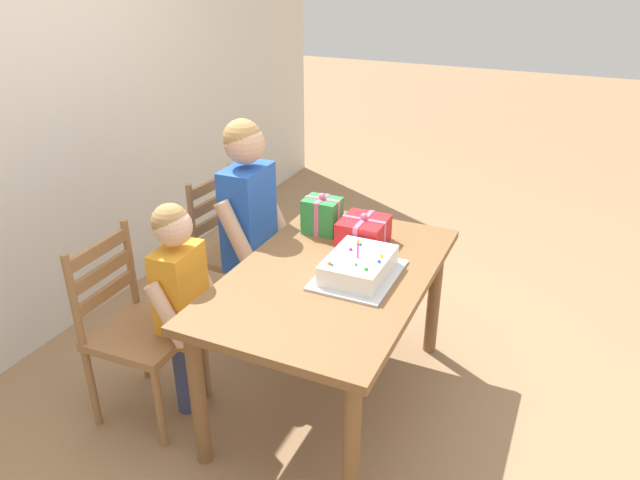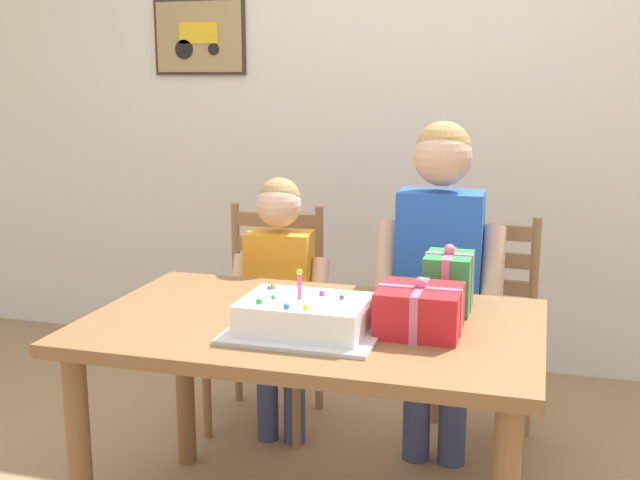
{
  "view_description": "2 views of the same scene",
  "coord_description": "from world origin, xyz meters",
  "px_view_note": "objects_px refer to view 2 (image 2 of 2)",
  "views": [
    {
      "loc": [
        -2.2,
        -0.94,
        2.06
      ],
      "look_at": [
        0.02,
        0.07,
        0.87
      ],
      "focal_mm": 33.39,
      "sensor_mm": 36.0,
      "label": 1
    },
    {
      "loc": [
        0.66,
        -2.19,
        1.47
      ],
      "look_at": [
        0.02,
        0.02,
        0.98
      ],
      "focal_mm": 44.0,
      "sensor_mm": 36.0,
      "label": 2
    }
  ],
  "objects_px": {
    "gift_box_red_large": "(448,282)",
    "chair_left": "(268,315)",
    "dining_table": "(312,352)",
    "birthday_cake": "(305,317)",
    "child_younger": "(280,285)",
    "child_older": "(439,261)",
    "chair_right": "(478,334)",
    "gift_box_beside_cake": "(420,310)"
  },
  "relations": [
    {
      "from": "birthday_cake",
      "to": "child_younger",
      "type": "relative_size",
      "value": 0.41
    },
    {
      "from": "gift_box_red_large",
      "to": "dining_table",
      "type": "bearing_deg",
      "value": -149.85
    },
    {
      "from": "dining_table",
      "to": "birthday_cake",
      "type": "bearing_deg",
      "value": -82.83
    },
    {
      "from": "child_older",
      "to": "child_younger",
      "type": "height_order",
      "value": "child_older"
    },
    {
      "from": "chair_right",
      "to": "child_younger",
      "type": "height_order",
      "value": "child_younger"
    },
    {
      "from": "birthday_cake",
      "to": "dining_table",
      "type": "bearing_deg",
      "value": 97.17
    },
    {
      "from": "child_older",
      "to": "child_younger",
      "type": "xyz_separation_m",
      "value": [
        -0.62,
        0.0,
        -0.14
      ]
    },
    {
      "from": "gift_box_beside_cake",
      "to": "chair_right",
      "type": "height_order",
      "value": "chair_right"
    },
    {
      "from": "gift_box_beside_cake",
      "to": "child_younger",
      "type": "bearing_deg",
      "value": 135.26
    },
    {
      "from": "chair_left",
      "to": "child_younger",
      "type": "xyz_separation_m",
      "value": [
        0.12,
        -0.19,
        0.19
      ]
    },
    {
      "from": "birthday_cake",
      "to": "chair_right",
      "type": "relative_size",
      "value": 0.48
    },
    {
      "from": "birthday_cake",
      "to": "chair_left",
      "type": "xyz_separation_m",
      "value": [
        -0.46,
        0.93,
        -0.31
      ]
    },
    {
      "from": "dining_table",
      "to": "gift_box_red_large",
      "type": "relative_size",
      "value": 6.34
    },
    {
      "from": "gift_box_red_large",
      "to": "chair_left",
      "type": "height_order",
      "value": "gift_box_red_large"
    },
    {
      "from": "gift_box_red_large",
      "to": "child_younger",
      "type": "height_order",
      "value": "child_younger"
    },
    {
      "from": "gift_box_beside_cake",
      "to": "child_younger",
      "type": "distance_m",
      "value": 0.93
    },
    {
      "from": "gift_box_red_large",
      "to": "child_older",
      "type": "distance_m",
      "value": 0.41
    },
    {
      "from": "chair_right",
      "to": "child_older",
      "type": "height_order",
      "value": "child_older"
    },
    {
      "from": "gift_box_beside_cake",
      "to": "chair_left",
      "type": "bearing_deg",
      "value": 132.87
    },
    {
      "from": "chair_left",
      "to": "child_older",
      "type": "height_order",
      "value": "child_older"
    },
    {
      "from": "child_younger",
      "to": "birthday_cake",
      "type": "bearing_deg",
      "value": -65.8
    },
    {
      "from": "chair_right",
      "to": "child_younger",
      "type": "relative_size",
      "value": 0.85
    },
    {
      "from": "chair_left",
      "to": "chair_right",
      "type": "height_order",
      "value": "same"
    },
    {
      "from": "birthday_cake",
      "to": "child_older",
      "type": "distance_m",
      "value": 0.8
    },
    {
      "from": "gift_box_red_large",
      "to": "chair_left",
      "type": "distance_m",
      "value": 1.07
    },
    {
      "from": "child_younger",
      "to": "gift_box_beside_cake",
      "type": "bearing_deg",
      "value": -44.74
    },
    {
      "from": "chair_left",
      "to": "child_younger",
      "type": "height_order",
      "value": "child_younger"
    },
    {
      "from": "chair_left",
      "to": "chair_right",
      "type": "relative_size",
      "value": 1.0
    },
    {
      "from": "gift_box_beside_cake",
      "to": "chair_right",
      "type": "relative_size",
      "value": 0.26
    },
    {
      "from": "child_older",
      "to": "child_younger",
      "type": "relative_size",
      "value": 1.21
    },
    {
      "from": "dining_table",
      "to": "child_older",
      "type": "distance_m",
      "value": 0.71
    },
    {
      "from": "dining_table",
      "to": "gift_box_beside_cake",
      "type": "bearing_deg",
      "value": -4.5
    },
    {
      "from": "child_older",
      "to": "child_younger",
      "type": "distance_m",
      "value": 0.64
    },
    {
      "from": "gift_box_beside_cake",
      "to": "child_younger",
      "type": "height_order",
      "value": "child_younger"
    },
    {
      "from": "gift_box_beside_cake",
      "to": "chair_left",
      "type": "height_order",
      "value": "chair_left"
    },
    {
      "from": "dining_table",
      "to": "chair_left",
      "type": "xyz_separation_m",
      "value": [
        -0.44,
        0.81,
        -0.16
      ]
    },
    {
      "from": "gift_box_red_large",
      "to": "chair_right",
      "type": "bearing_deg",
      "value": 84.47
    },
    {
      "from": "birthday_cake",
      "to": "chair_right",
      "type": "height_order",
      "value": "birthday_cake"
    },
    {
      "from": "gift_box_beside_cake",
      "to": "child_younger",
      "type": "xyz_separation_m",
      "value": [
        -0.65,
        0.65,
        -0.14
      ]
    },
    {
      "from": "gift_box_red_large",
      "to": "child_younger",
      "type": "distance_m",
      "value": 0.83
    },
    {
      "from": "gift_box_red_large",
      "to": "child_older",
      "type": "relative_size",
      "value": 0.17
    },
    {
      "from": "birthday_cake",
      "to": "child_older",
      "type": "relative_size",
      "value": 0.34
    }
  ]
}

